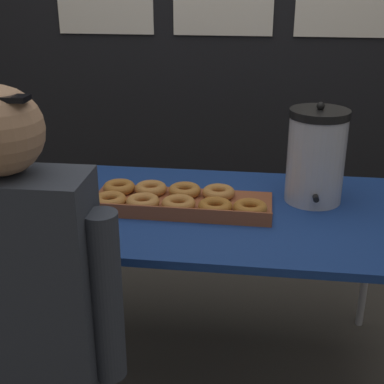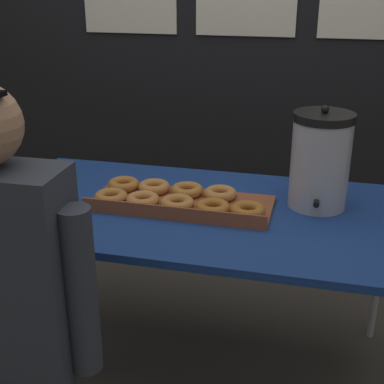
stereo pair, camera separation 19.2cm
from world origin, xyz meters
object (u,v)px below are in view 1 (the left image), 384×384
Objects in this scene: donut_box at (177,200)px; person_seated at (27,332)px; coffee_urn at (316,156)px; cell_phone at (5,231)px.

donut_box is 0.53× the size of person_seated.
cell_phone is (-1.02, -0.41, -0.17)m from coffee_urn.
coffee_urn is 0.30× the size of person_seated.
person_seated reaches higher than cell_phone.
person_seated is (-0.29, -0.67, -0.11)m from donut_box.
person_seated is at bearing -113.09° from donut_box.
donut_box is 1.78× the size of coffee_urn.
donut_box is at bearing -114.56° from person_seated.
person_seated is (-0.79, -0.80, -0.26)m from coffee_urn.
coffee_urn is at bearing -135.77° from person_seated.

